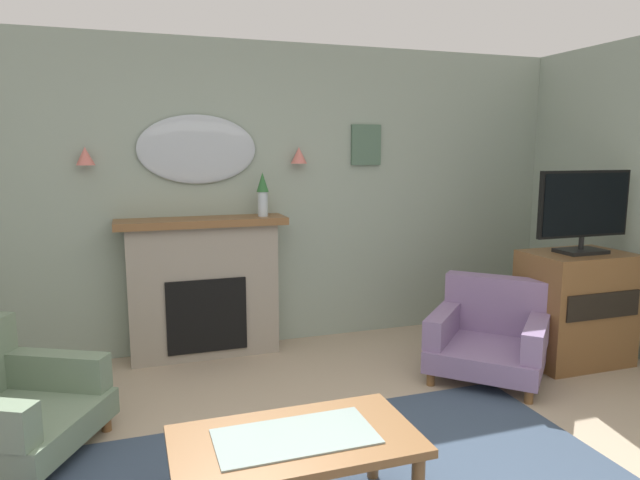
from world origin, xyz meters
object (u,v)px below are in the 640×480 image
(wall_sconce_left, at_px, (85,156))
(tv_cabinet, at_px, (575,307))
(armchair_by_coffee_table, at_px, (490,334))
(tv_flatscreen, at_px, (584,209))
(fireplace, at_px, (204,289))
(mantel_vase_left, at_px, (263,192))
(wall_mirror, at_px, (197,149))
(armchair_in_corner, at_px, (0,403))
(coffee_table, at_px, (295,449))
(framed_picture, at_px, (366,145))
(wall_sconce_right, at_px, (299,155))

(wall_sconce_left, height_order, tv_cabinet, wall_sconce_left)
(armchair_by_coffee_table, height_order, tv_flatscreen, tv_flatscreen)
(fireplace, height_order, mantel_vase_left, mantel_vase_left)
(wall_mirror, xyz_separation_m, armchair_by_coffee_table, (2.03, -1.22, -1.40))
(armchair_in_corner, height_order, tv_flatscreen, tv_flatscreen)
(fireplace, xyz_separation_m, tv_flatscreen, (2.81, -1.11, 0.68))
(mantel_vase_left, xyz_separation_m, coffee_table, (-0.40, -2.32, -0.98))
(framed_picture, bearing_deg, fireplace, -174.23)
(armchair_in_corner, relative_size, tv_flatscreen, 1.31)
(framed_picture, bearing_deg, wall_mirror, -179.62)
(wall_sconce_left, distance_m, wall_sconce_right, 1.70)
(wall_sconce_left, height_order, wall_sconce_right, same)
(wall_sconce_left, bearing_deg, tv_flatscreen, -18.10)
(mantel_vase_left, xyz_separation_m, framed_picture, (1.00, 0.18, 0.39))
(tv_cabinet, bearing_deg, wall_mirror, 156.44)
(wall_sconce_right, xyz_separation_m, framed_picture, (0.65, 0.06, 0.09))
(fireplace, bearing_deg, armchair_in_corner, -136.94)
(fireplace, relative_size, wall_sconce_right, 9.71)
(wall_sconce_left, bearing_deg, fireplace, -6.16)
(wall_sconce_right, distance_m, framed_picture, 0.66)
(wall_sconce_right, relative_size, framed_picture, 0.39)
(armchair_by_coffee_table, bearing_deg, tv_cabinet, -0.69)
(wall_sconce_right, bearing_deg, coffee_table, -107.11)
(tv_cabinet, xyz_separation_m, tv_flatscreen, (0.00, -0.02, 0.80))
(mantel_vase_left, xyz_separation_m, wall_sconce_right, (0.35, 0.12, 0.30))
(framed_picture, relative_size, coffee_table, 0.33)
(wall_sconce_left, bearing_deg, coffee_table, -68.70)
(wall_sconce_left, relative_size, wall_sconce_right, 1.00)
(wall_sconce_right, bearing_deg, wall_sconce_left, 180.00)
(wall_mirror, bearing_deg, tv_flatscreen, -23.92)
(armchair_in_corner, xyz_separation_m, armchair_by_coffee_table, (3.32, 0.13, 0.00))
(wall_mirror, height_order, wall_sconce_left, wall_mirror)
(armchair_in_corner, relative_size, armchair_by_coffee_table, 0.96)
(wall_mirror, bearing_deg, wall_sconce_left, -176.63)
(mantel_vase_left, height_order, tv_cabinet, mantel_vase_left)
(wall_sconce_left, distance_m, armchair_in_corner, 1.93)
(framed_picture, xyz_separation_m, armchair_in_corner, (-2.79, -1.36, -1.44))
(wall_sconce_right, bearing_deg, tv_cabinet, -30.94)
(mantel_vase_left, distance_m, armchair_in_corner, 2.39)
(mantel_vase_left, height_order, wall_sconce_right, wall_sconce_right)
(tv_cabinet, height_order, tv_flatscreen, tv_flatscreen)
(wall_mirror, bearing_deg, fireplace, -90.00)
(fireplace, distance_m, wall_sconce_right, 1.38)
(coffee_table, bearing_deg, wall_sconce_left, 111.30)
(wall_sconce_right, height_order, armchair_by_coffee_table, wall_sconce_right)
(wall_sconce_left, relative_size, framed_picture, 0.39)
(wall_sconce_right, relative_size, tv_cabinet, 0.16)
(wall_sconce_left, relative_size, tv_cabinet, 0.16)
(wall_mirror, bearing_deg, mantel_vase_left, -18.78)
(fireplace, height_order, wall_sconce_right, wall_sconce_right)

